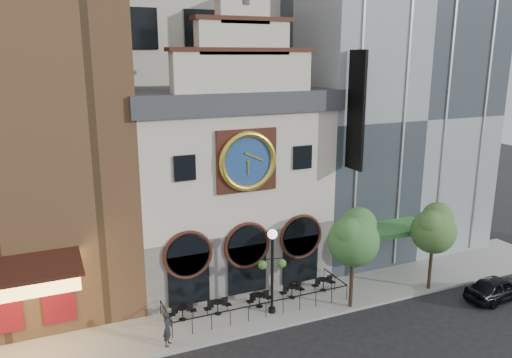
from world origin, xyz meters
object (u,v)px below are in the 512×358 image
at_px(bistro_1, 218,306).
at_px(tree_right, 434,228).
at_px(bistro_4, 323,284).
at_px(pedestrian, 168,329).
at_px(car_right, 497,288).
at_px(lamppost, 272,262).
at_px(tree_left, 354,237).
at_px(bistro_0, 182,312).
at_px(bistro_2, 259,299).
at_px(bistro_3, 292,291).

bearing_deg(bistro_1, tree_right, -9.50).
bearing_deg(bistro_4, pedestrian, -168.78).
xyz_separation_m(car_right, lamppost, (-13.23, 3.76, 2.49)).
relative_size(bistro_1, bistro_4, 1.00).
xyz_separation_m(car_right, tree_left, (-8.70, 2.60, 3.69)).
bearing_deg(tree_right, car_right, -42.06).
relative_size(bistro_0, bistro_4, 1.00).
relative_size(bistro_1, car_right, 0.37).
distance_m(bistro_0, bistro_2, 4.50).
bearing_deg(bistro_1, bistro_0, 175.27).
bearing_deg(car_right, pedestrian, 78.04).
xyz_separation_m(bistro_2, tree_left, (4.92, -2.03, 3.81)).
height_order(bistro_1, car_right, car_right).
distance_m(pedestrian, tree_left, 11.24).
relative_size(bistro_1, bistro_2, 1.00).
distance_m(bistro_1, pedestrian, 3.87).
bearing_deg(bistro_2, bistro_3, 5.41).
bearing_deg(bistro_1, bistro_4, 0.88).
bearing_deg(lamppost, bistro_2, 126.63).
relative_size(car_right, lamppost, 0.87).
bearing_deg(bistro_2, bistro_1, 175.86).
bearing_deg(bistro_2, car_right, -18.78).
distance_m(pedestrian, lamppost, 6.62).
bearing_deg(bistro_3, car_right, -23.05).
bearing_deg(pedestrian, lamppost, -50.88).
xyz_separation_m(bistro_4, car_right, (9.14, -4.92, 0.12)).
height_order(bistro_4, lamppost, lamppost).
height_order(bistro_0, lamppost, lamppost).
bearing_deg(bistro_4, bistro_2, -176.32).
bearing_deg(bistro_0, bistro_1, -4.73).
relative_size(bistro_1, tree_left, 0.27).
bearing_deg(bistro_3, tree_right, -14.79).
bearing_deg(tree_left, lamppost, 165.66).
bearing_deg(tree_right, tree_left, 179.98).
xyz_separation_m(bistro_0, lamppost, (4.87, -1.22, 2.61)).
distance_m(bistro_0, pedestrian, 2.52).
xyz_separation_m(bistro_4, pedestrian, (-10.28, -2.04, 0.45)).
distance_m(bistro_4, tree_right, 7.55).
xyz_separation_m(bistro_1, bistro_4, (6.96, 0.11, 0.00)).
xyz_separation_m(bistro_1, bistro_2, (2.49, -0.18, 0.00)).
bearing_deg(lamppost, bistro_0, 178.67).
relative_size(pedestrian, tree_left, 0.31).
xyz_separation_m(bistro_0, bistro_3, (6.72, -0.13, 0.00)).
relative_size(bistro_0, car_right, 0.37).
height_order(bistro_0, car_right, car_right).
bearing_deg(pedestrian, bistro_1, -28.77).
height_order(bistro_4, tree_left, tree_left).
relative_size(tree_left, tree_right, 1.07).
distance_m(bistro_0, tree_right, 15.80).
bearing_deg(bistro_4, car_right, -28.26).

